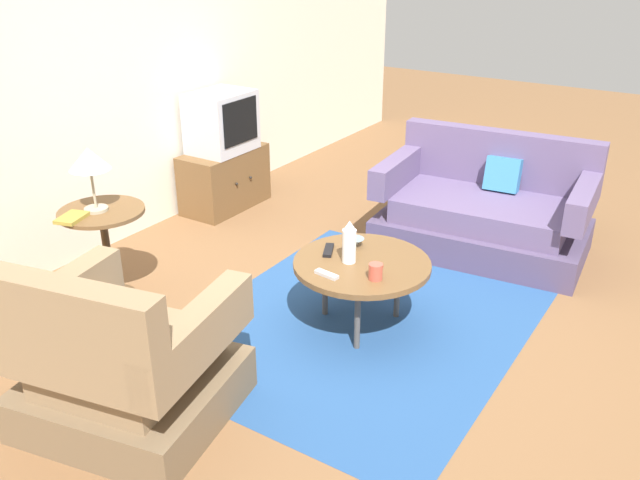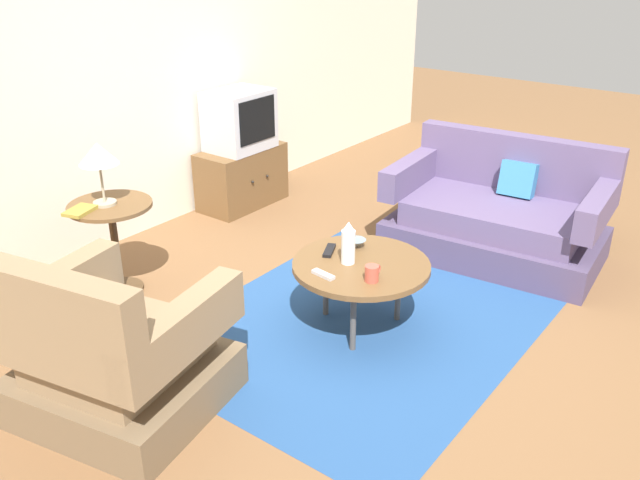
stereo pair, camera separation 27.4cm
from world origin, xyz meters
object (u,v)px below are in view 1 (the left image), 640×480
Objects in this scene: bowl at (354,242)px; book at (72,218)px; couch at (485,212)px; table_lamp at (89,161)px; vase at (349,242)px; tv_remote_silver at (327,274)px; coffee_table at (362,266)px; armchair at (122,367)px; side_table at (105,235)px; television at (221,122)px; tv_stand at (225,179)px; mug at (376,271)px; tv_remote_dark at (329,250)px.

bowl is 0.53× the size of book.
couch is 2.87m from table_lamp.
vase reaches higher than tv_remote_silver.
couch is 1.93× the size of coffee_table.
coffee_table is 3.12× the size of vase.
side_table is (0.81, 1.03, 0.14)m from armchair.
table_lamp is 1.55× the size of vase.
coffee_table is 2.29m from television.
side_table is at bearing -160.08° from tv_remote_silver.
tv_stand is at bearing 13.73° from table_lamp.
mug is (-0.15, -0.17, 0.08)m from coffee_table.
couch is at bearing -79.06° from tv_stand.
vase is 2.05× the size of mug.
tv_remote_silver reaches higher than coffee_table.
table_lamp is 3.36× the size of bowl.
book is (-0.96, 1.44, 0.18)m from bowl.
book is at bearing 138.63° from armchair.
vase is 1.70m from book.
vase is (-1.13, -1.93, 0.31)m from tv_stand.
mug is at bearing 83.35° from couch.
vase is (0.55, -1.50, 0.11)m from side_table.
book is (-0.18, 0.01, -0.31)m from table_lamp.
vase reaches higher than tv_remote_dark.
couch is 1.53m from coffee_table.
book is (-0.65, 1.76, 0.16)m from mug.
couch is at bearing 64.04° from armchair.
bowl is (0.16, 0.15, 0.06)m from coffee_table.
coffee_table is at bearing 76.69° from couch.
bowl reaches higher than tv_remote_dark.
tv_stand is 2.25m from vase.
side_table is (-2.11, 1.79, 0.17)m from couch.
mug reaches higher than tv_remote_silver.
book is at bearing 95.54° from tv_remote_dark.
armchair is at bearing -128.17° from side_table.
side_table is 3.53× the size of tv_remote_dark.
vase is 0.24m from bowl.
bowl is (0.76, -1.42, 0.01)m from side_table.
tv_remote_silver is (0.33, -1.48, -0.01)m from side_table.
couch is at bearing -10.57° from vase.
vase is at bearing 93.90° from tv_remote_silver.
coffee_table is 5.34× the size of tv_remote_silver.
television is 1.93m from book.
table_lamp is (-0.62, 1.58, 0.55)m from coffee_table.
armchair is 1.32m from side_table.
tv_stand is (1.68, 0.43, -0.20)m from side_table.
couch reaches higher than book.
side_table is 1.76m from television.
armchair is 4.12× the size of vase.
armchair is 1.45m from tv_remote_dark.
armchair reaches higher than mug.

